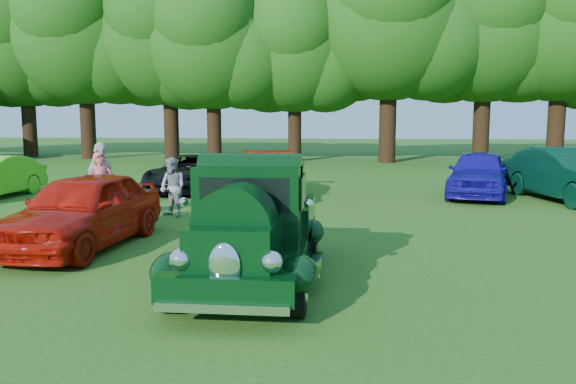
# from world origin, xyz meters

# --- Properties ---
(ground) EXTENTS (120.00, 120.00, 0.00)m
(ground) POSITION_xyz_m (0.00, 0.00, 0.00)
(ground) COLOR #224E12
(ground) RESTS_ON ground
(hero_pickup) EXTENTS (2.18, 4.69, 1.83)m
(hero_pickup) POSITION_xyz_m (0.86, -0.86, 0.79)
(hero_pickup) COLOR black
(hero_pickup) RESTS_ON ground
(red_convertible) EXTENTS (2.07, 4.48, 1.49)m
(red_convertible) POSITION_xyz_m (-2.84, 1.05, 0.74)
(red_convertible) COLOR #A71107
(red_convertible) RESTS_ON ground
(back_car_black) EXTENTS (2.52, 4.71, 1.26)m
(back_car_black) POSITION_xyz_m (-3.07, 9.66, 0.63)
(back_car_black) COLOR black
(back_car_black) RESTS_ON ground
(back_car_orange) EXTENTS (2.32, 5.11, 1.45)m
(back_car_orange) POSITION_xyz_m (-0.30, 7.93, 0.73)
(back_car_orange) COLOR red
(back_car_orange) RESTS_ON ground
(back_car_blue) EXTENTS (2.94, 4.75, 1.51)m
(back_car_blue) POSITION_xyz_m (6.60, 9.19, 0.75)
(back_car_blue) COLOR #150C8D
(back_car_blue) RESTS_ON ground
(back_car_green) EXTENTS (2.81, 5.24, 1.64)m
(back_car_green) POSITION_xyz_m (9.08, 8.35, 0.82)
(back_car_green) COLOR black
(back_car_green) RESTS_ON ground
(spectator_pink) EXTENTS (0.74, 0.70, 1.71)m
(spectator_pink) POSITION_xyz_m (-3.68, 3.79, 0.85)
(spectator_pink) COLOR #CB5356
(spectator_pink) RESTS_ON ground
(spectator_grey) EXTENTS (0.94, 0.88, 1.53)m
(spectator_grey) POSITION_xyz_m (-2.13, 4.60, 0.77)
(spectator_grey) COLOR gray
(spectator_grey) RESTS_ON ground
(spectator_white) EXTENTS (0.63, 1.19, 1.94)m
(spectator_white) POSITION_xyz_m (-3.80, 4.06, 0.97)
(spectator_white) COLOR beige
(spectator_white) RESTS_ON ground
(tree_line) EXTENTS (63.28, 10.72, 12.22)m
(tree_line) POSITION_xyz_m (-0.35, 23.96, 7.18)
(tree_line) COLOR black
(tree_line) RESTS_ON ground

